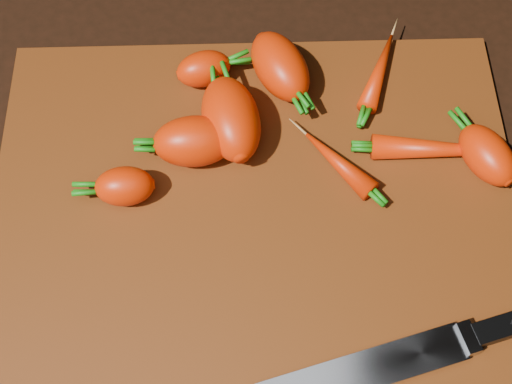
{
  "coord_description": "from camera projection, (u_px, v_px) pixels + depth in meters",
  "views": [
    {
      "loc": [
        -0.01,
        -0.3,
        0.61
      ],
      "look_at": [
        0.0,
        0.01,
        0.03
      ],
      "focal_mm": 50.0,
      "sensor_mm": 36.0,
      "label": 1
    }
  ],
  "objects": [
    {
      "name": "cutting_board",
      "position": [
        256.0,
        213.0,
        0.67
      ],
      "size": [
        0.5,
        0.4,
        0.01
      ],
      "primitive_type": "cube",
      "color": "#54250A",
      "rests_on": "ground"
    },
    {
      "name": "carrot_7",
      "position": [
        446.0,
        149.0,
        0.69
      ],
      "size": [
        0.14,
        0.04,
        0.03
      ],
      "primitive_type": "ellipsoid",
      "rotation": [
        0.0,
        0.0,
        -0.07
      ],
      "color": "red",
      "rests_on": "cutting_board"
    },
    {
      "name": "ground",
      "position": [
        256.0,
        218.0,
        0.68
      ],
      "size": [
        2.0,
        2.0,
        0.01
      ],
      "primitive_type": "cube",
      "color": "black"
    },
    {
      "name": "carrot_8",
      "position": [
        338.0,
        163.0,
        0.68
      ],
      "size": [
        0.07,
        0.08,
        0.02
      ],
      "primitive_type": "ellipsoid",
      "rotation": [
        0.0,
        0.0,
        2.28
      ],
      "color": "red",
      "rests_on": "cutting_board"
    },
    {
      "name": "carrot_6",
      "position": [
        379.0,
        71.0,
        0.73
      ],
      "size": [
        0.06,
        0.1,
        0.02
      ],
      "primitive_type": "ellipsoid",
      "rotation": [
        0.0,
        0.0,
        1.2
      ],
      "color": "red",
      "rests_on": "cutting_board"
    },
    {
      "name": "knife",
      "position": [
        382.0,
        366.0,
        0.59
      ],
      "size": [
        0.29,
        0.1,
        0.02
      ],
      "rotation": [
        0.0,
        0.0,
        0.27
      ],
      "color": "gray",
      "rests_on": "cutting_board"
    },
    {
      "name": "carrot_5",
      "position": [
        487.0,
        155.0,
        0.67
      ],
      "size": [
        0.07,
        0.08,
        0.04
      ],
      "primitive_type": "ellipsoid",
      "rotation": [
        0.0,
        0.0,
        2.04
      ],
      "color": "red",
      "rests_on": "cutting_board"
    },
    {
      "name": "carrot_4",
      "position": [
        204.0,
        69.0,
        0.72
      ],
      "size": [
        0.06,
        0.05,
        0.04
      ],
      "primitive_type": "ellipsoid",
      "rotation": [
        0.0,
        0.0,
        0.29
      ],
      "color": "red",
      "rests_on": "cutting_board"
    },
    {
      "name": "carrot_2",
      "position": [
        231.0,
        119.0,
        0.68
      ],
      "size": [
        0.07,
        0.1,
        0.06
      ],
      "primitive_type": "ellipsoid",
      "rotation": [
        0.0,
        0.0,
        1.78
      ],
      "color": "red",
      "rests_on": "cutting_board"
    },
    {
      "name": "carrot_3",
      "position": [
        194.0,
        141.0,
        0.68
      ],
      "size": [
        0.08,
        0.05,
        0.05
      ],
      "primitive_type": "ellipsoid",
      "rotation": [
        0.0,
        0.0,
        3.2
      ],
      "color": "red",
      "rests_on": "cutting_board"
    },
    {
      "name": "carrot_1",
      "position": [
        280.0,
        66.0,
        0.72
      ],
      "size": [
        0.08,
        0.1,
        0.05
      ],
      "primitive_type": "ellipsoid",
      "rotation": [
        0.0,
        0.0,
        -1.14
      ],
      "color": "red",
      "rests_on": "cutting_board"
    },
    {
      "name": "carrot_0",
      "position": [
        125.0,
        186.0,
        0.66
      ],
      "size": [
        0.06,
        0.04,
        0.04
      ],
      "primitive_type": "ellipsoid",
      "rotation": [
        0.0,
        0.0,
        3.2
      ],
      "color": "red",
      "rests_on": "cutting_board"
    }
  ]
}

